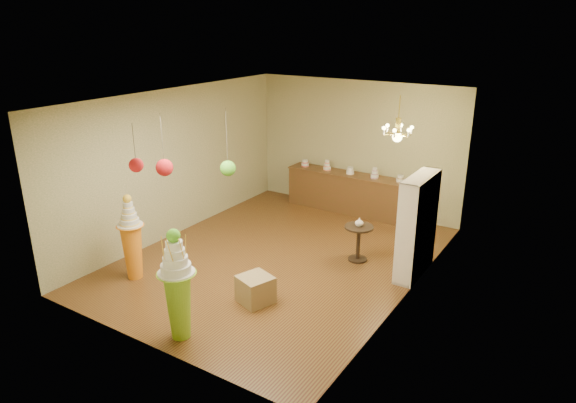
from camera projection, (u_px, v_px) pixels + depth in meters
The scene contains 17 objects.
floor at pixel (279, 258), 9.68m from camera, with size 6.50×6.50×0.00m, color #553417.
ceiling at pixel (278, 98), 8.67m from camera, with size 6.50×6.50×0.00m, color white.
wall_back at pixel (357, 147), 11.76m from camera, with size 5.00×0.04×3.00m, color tan.
wall_front at pixel (139, 247), 6.59m from camera, with size 5.00×0.04×3.00m, color tan.
wall_left at pixel (176, 163), 10.44m from camera, with size 0.04×6.50×3.00m, color tan.
wall_right at pixel (414, 209), 7.91m from camera, with size 0.04×6.50×3.00m, color tan.
pedestal_green at pixel (178, 292), 7.06m from camera, with size 0.57×0.57×1.65m.
pedestal_orange at pixel (132, 245), 8.77m from camera, with size 0.50×0.50×1.52m.
burlap_riser at pixel (255, 289), 8.12m from camera, with size 0.48×0.48×0.44m, color #947950.
sideboard at pixel (349, 192), 11.88m from camera, with size 3.04×0.54×1.16m.
shelving_unit at pixel (417, 226), 8.83m from camera, with size 0.33×1.20×1.80m.
round_table at pixel (358, 238), 9.47m from camera, with size 0.68×0.68×0.68m.
vase at pixel (359, 222), 9.36m from camera, with size 0.16×0.16×0.16m, color silver.
pom_red_left at pixel (164, 168), 7.57m from camera, with size 0.26×0.26×0.94m.
pom_green_mid at pixel (228, 168), 8.03m from camera, with size 0.25×0.25×1.07m.
pom_red_right at pixel (136, 165), 6.75m from camera, with size 0.19×0.19×0.65m.
chandelier at pixel (397, 134), 9.24m from camera, with size 0.77×0.77×0.85m.
Camera 1 is at (4.84, -7.30, 4.26)m, focal length 32.00 mm.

